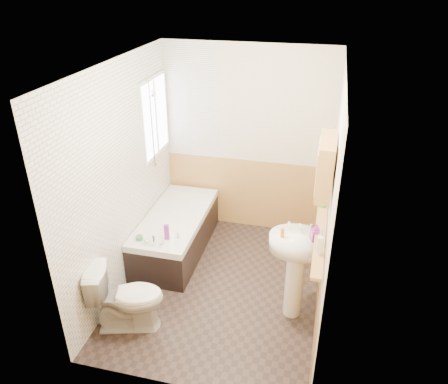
{
  "coord_description": "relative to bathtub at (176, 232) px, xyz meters",
  "views": [
    {
      "loc": [
        0.98,
        -3.86,
        3.31
      ],
      "look_at": [
        0.0,
        0.15,
        1.15
      ],
      "focal_mm": 35.0,
      "sensor_mm": 36.0,
      "label": 1
    }
  ],
  "objects": [
    {
      "name": "pine_shelf",
      "position": [
        1.77,
        -0.76,
        0.78
      ],
      "size": [
        0.1,
        1.55,
        0.03
      ],
      "primitive_type": "cube",
      "color": "tan",
      "rests_on": "wall_right"
    },
    {
      "name": "wainscot_back",
      "position": [
        0.73,
        0.83,
        0.23
      ],
      "size": [
        2.2,
        0.01,
        1.0
      ],
      "primitive_type": "cube",
      "color": "tan",
      "rests_on": "wall_back"
    },
    {
      "name": "foam_can",
      "position": [
        1.77,
        -1.19,
        0.88
      ],
      "size": [
        0.07,
        0.07,
        0.17
      ],
      "primitive_type": "cylinder",
      "rotation": [
        0.0,
        0.0,
        -0.27
      ],
      "color": "silver",
      "rests_on": "pine_shelf"
    },
    {
      "name": "orange_bottle",
      "position": [
        0.21,
        -0.49,
        0.29
      ],
      "size": [
        0.03,
        0.03,
        0.09
      ],
      "primitive_type": "cylinder",
      "rotation": [
        0.0,
        0.0,
        0.13
      ],
      "color": "silver",
      "rests_on": "bathtub"
    },
    {
      "name": "wainscot_front",
      "position": [
        0.73,
        -1.95,
        0.23
      ],
      "size": [
        2.2,
        0.01,
        1.0
      ],
      "primitive_type": "cube",
      "color": "tan",
      "rests_on": "wall_front"
    },
    {
      "name": "medicine_cabinet",
      "position": [
        1.74,
        -0.82,
        1.47
      ],
      "size": [
        0.14,
        0.55,
        0.5
      ],
      "color": "tan",
      "rests_on": "wall_right"
    },
    {
      "name": "sink",
      "position": [
        1.57,
        -0.8,
        0.42
      ],
      "size": [
        0.57,
        0.46,
        1.09
      ],
      "rotation": [
        0.0,
        0.0,
        -0.07
      ],
      "color": "white",
      "rests_on": "floor"
    },
    {
      "name": "shower_riser",
      "position": [
        -0.31,
        0.23,
        1.44
      ],
      "size": [
        0.1,
        0.07,
        1.12
      ],
      "color": "silver",
      "rests_on": "wall_left"
    },
    {
      "name": "ceiling",
      "position": [
        0.73,
        -0.56,
        2.23
      ],
      "size": [
        2.8,
        2.8,
        0.0
      ],
      "primitive_type": "plane",
      "rotation": [
        3.14,
        0.0,
        0.0
      ],
      "color": "white",
      "rests_on": "ground"
    },
    {
      "name": "wall_right",
      "position": [
        1.84,
        -0.56,
        0.98
      ],
      "size": [
        0.02,
        2.8,
        2.5
      ],
      "primitive_type": "cube",
      "color": "beige",
      "rests_on": "ground"
    },
    {
      "name": "floor",
      "position": [
        0.73,
        -0.56,
        -0.27
      ],
      "size": [
        2.8,
        2.8,
        0.0
      ],
      "primitive_type": "plane",
      "color": "black",
      "rests_on": "ground"
    },
    {
      "name": "wall_front",
      "position": [
        0.73,
        -1.97,
        0.98
      ],
      "size": [
        2.2,
        0.02,
        2.5
      ],
      "primitive_type": "cube",
      "color": "beige",
      "rests_on": "ground"
    },
    {
      "name": "window",
      "position": [
        -0.33,
        0.39,
        1.38
      ],
      "size": [
        0.03,
        0.79,
        0.99
      ],
      "color": "white",
      "rests_on": "wall_left"
    },
    {
      "name": "wall_back",
      "position": [
        0.73,
        0.85,
        0.98
      ],
      "size": [
        2.2,
        0.02,
        2.5
      ],
      "primitive_type": "cube",
      "color": "beige",
      "rests_on": "ground"
    },
    {
      "name": "tile_cladding_left",
      "position": [
        -0.36,
        -0.56,
        0.98
      ],
      "size": [
        0.01,
        2.8,
        2.5
      ],
      "primitive_type": "cube",
      "color": "white",
      "rests_on": "wall_left"
    },
    {
      "name": "black_jar",
      "position": [
        1.77,
        -0.33,
        0.82
      ],
      "size": [
        0.08,
        0.08,
        0.05
      ],
      "primitive_type": "cylinder",
      "rotation": [
        0.0,
        0.0,
        0.06
      ],
      "color": "#388447",
      "rests_on": "pine_shelf"
    },
    {
      "name": "wall_left",
      "position": [
        -0.38,
        -0.56,
        0.98
      ],
      "size": [
        0.02,
        2.8,
        2.5
      ],
      "primitive_type": "cube",
      "color": "beige",
      "rests_on": "ground"
    },
    {
      "name": "cream_jar",
      "position": [
        -0.21,
        -0.62,
        0.28
      ],
      "size": [
        0.09,
        0.09,
        0.05
      ],
      "primitive_type": "cylinder",
      "rotation": [
        0.0,
        0.0,
        0.14
      ],
      "color": "#388447",
      "rests_on": "bathtub"
    },
    {
      "name": "soap_bottle",
      "position": [
        1.73,
        -0.84,
        0.74
      ],
      "size": [
        0.14,
        0.2,
        0.08
      ],
      "primitive_type": "imported",
      "rotation": [
        0.0,
        0.0,
        0.36
      ],
      "color": "purple",
      "rests_on": "sink"
    },
    {
      "name": "wainscot_right",
      "position": [
        1.82,
        -0.56,
        0.23
      ],
      "size": [
        0.01,
        2.8,
        1.0
      ],
      "primitive_type": "cube",
      "color": "tan",
      "rests_on": "wall_right"
    },
    {
      "name": "blue_gel",
      "position": [
        0.09,
        -0.53,
        0.35
      ],
      "size": [
        0.05,
        0.04,
        0.19
      ],
      "primitive_type": "cube",
      "rotation": [
        0.0,
        0.0,
        0.05
      ],
      "color": "purple",
      "rests_on": "bathtub"
    },
    {
      "name": "toilet",
      "position": [
        -0.03,
        -1.38,
        0.09
      ],
      "size": [
        0.82,
        0.6,
        0.72
      ],
      "primitive_type": "imported",
      "rotation": [
        0.0,
        0.0,
        1.85
      ],
      "color": "white",
      "rests_on": "floor"
    },
    {
      "name": "clear_bottle",
      "position": [
        1.42,
        -0.86,
        0.75
      ],
      "size": [
        0.04,
        0.04,
        0.1
      ],
      "primitive_type": "cylinder",
      "rotation": [
        0.0,
        0.0,
        -0.08
      ],
      "color": "orange",
      "rests_on": "sink"
    },
    {
      "name": "bathtub",
      "position": [
        0.0,
        0.0,
        0.0
      ],
      "size": [
        0.7,
        1.58,
        0.67
      ],
      "color": "black",
      "rests_on": "floor"
    },
    {
      "name": "green_bottle",
      "position": [
        1.77,
        -1.04,
        0.9
      ],
      "size": [
        0.06,
        0.06,
        0.22
      ],
      "primitive_type": "cone",
      "rotation": [
        0.0,
        0.0,
        0.4
      ],
      "color": "silver",
      "rests_on": "pine_shelf"
    },
    {
      "name": "tile_return_back",
      "position": [
        0.0,
        0.83,
        1.48
      ],
      "size": [
        0.75,
        0.01,
        1.5
      ],
      "primitive_type": "cube",
      "color": "white",
      "rests_on": "wall_back"
    }
  ]
}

